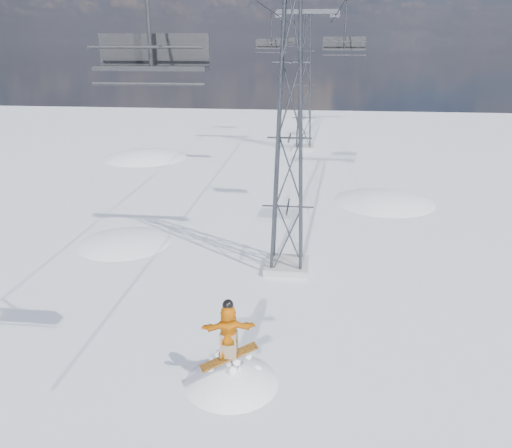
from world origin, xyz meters
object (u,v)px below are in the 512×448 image
object	(u,v)px
snowboarder_jump	(233,429)
lift_chair_near	(152,55)
lift_tower_far	(305,85)
lift_tower_near	(289,139)

from	to	relation	value
snowboarder_jump	lift_chair_near	xyz separation A→B (m)	(-1.11, -1.69, 10.34)
snowboarder_jump	lift_chair_near	world-z (taller)	lift_chair_near
lift_chair_near	snowboarder_jump	bearing A→B (deg)	56.55
lift_tower_far	snowboarder_jump	bearing A→B (deg)	-91.91
lift_tower_far	lift_chair_near	distance (m)	34.49
lift_tower_near	lift_tower_far	distance (m)	25.00
snowboarder_jump	lift_chair_near	size ratio (longest dim) A/B	2.49
lift_tower_near	lift_chair_near	size ratio (longest dim) A/B	4.25
lift_tower_near	lift_chair_near	xyz separation A→B (m)	(-2.20, -9.26, 3.23)
lift_tower_far	snowboarder_jump	size ratio (longest dim) A/B	1.71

